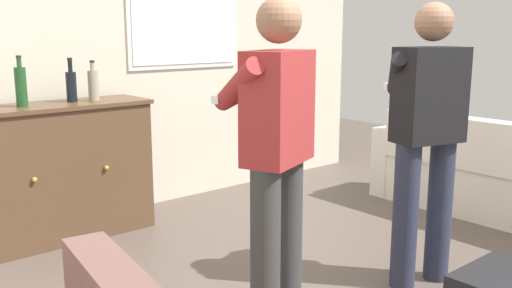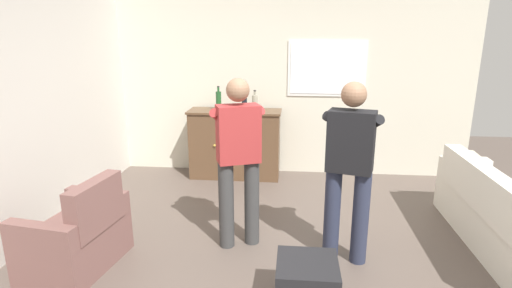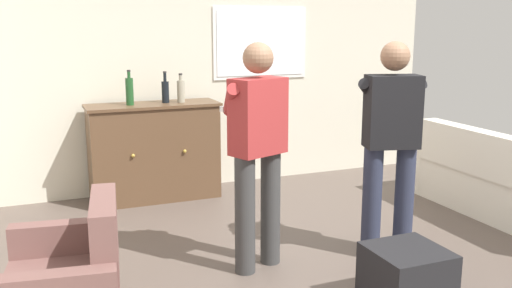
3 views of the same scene
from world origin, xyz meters
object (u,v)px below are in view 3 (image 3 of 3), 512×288
(bottle_wine_green, at_px, (130,91))
(bottle_spirits_clear, at_px, (165,91))
(bottle_liquor_amber, at_px, (181,91))
(person_standing_left, at_px, (257,146))
(sideboard_cabinet, at_px, (154,152))
(ottoman, at_px, (406,278))
(person_standing_right, at_px, (391,140))

(bottle_wine_green, height_order, bottle_spirits_clear, bottle_wine_green)
(bottle_liquor_amber, xyz_separation_m, person_standing_left, (0.04, -1.97, -0.19))
(sideboard_cabinet, xyz_separation_m, bottle_spirits_clear, (0.14, 0.02, 0.62))
(ottoman, bearing_deg, sideboard_cabinet, 108.68)
(bottle_liquor_amber, xyz_separation_m, ottoman, (0.69, -2.91, -0.93))
(bottle_wine_green, bearing_deg, bottle_spirits_clear, 5.41)
(bottle_wine_green, height_order, bottle_liquor_amber, bottle_wine_green)
(ottoman, height_order, person_standing_right, person_standing_right)
(bottle_spirits_clear, distance_m, ottoman, 3.20)
(bottle_liquor_amber, bearing_deg, bottle_spirits_clear, 167.67)
(person_standing_right, bearing_deg, bottle_wine_green, 126.59)
(person_standing_left, bearing_deg, bottle_wine_green, 105.94)
(sideboard_cabinet, bearing_deg, person_standing_left, -80.45)
(sideboard_cabinet, xyz_separation_m, person_standing_right, (1.37, -2.16, 0.43))
(bottle_spirits_clear, relative_size, ottoman, 0.69)
(ottoman, distance_m, person_standing_left, 1.37)
(bottle_wine_green, bearing_deg, sideboard_cabinet, 3.82)
(bottle_liquor_amber, height_order, person_standing_right, person_standing_right)
(sideboard_cabinet, xyz_separation_m, person_standing_left, (0.33, -1.98, 0.43))
(bottle_liquor_amber, bearing_deg, person_standing_left, -88.89)
(sideboard_cabinet, distance_m, ottoman, 3.11)
(bottle_spirits_clear, height_order, ottoman, bottle_spirits_clear)
(bottle_wine_green, bearing_deg, bottle_liquor_amber, 0.12)
(person_standing_left, bearing_deg, ottoman, -55.22)
(sideboard_cabinet, relative_size, bottle_wine_green, 3.84)
(bottle_wine_green, xyz_separation_m, person_standing_right, (1.59, -2.15, -0.21))
(bottle_spirits_clear, bearing_deg, person_standing_right, -60.70)
(bottle_wine_green, distance_m, person_standing_left, 2.06)
(sideboard_cabinet, height_order, bottle_spirits_clear, bottle_spirits_clear)
(bottle_liquor_amber, distance_m, person_standing_right, 2.41)
(bottle_wine_green, xyz_separation_m, ottoman, (1.22, -2.91, -0.95))
(sideboard_cabinet, height_order, bottle_wine_green, bottle_wine_green)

